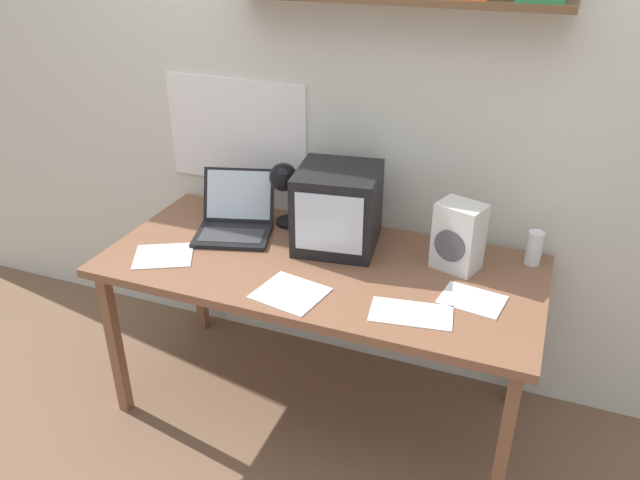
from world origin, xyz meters
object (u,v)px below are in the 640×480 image
corner_desk (320,275)px  open_notebook (472,300)px  laptop (235,217)px  loose_paper_near_laptop (411,313)px  printed_handout (290,293)px  space_heater (459,237)px  desk_lamp (284,183)px  loose_paper_near_monitor (164,256)px  crt_monitor (338,208)px  juice_glass (534,249)px

corner_desk → open_notebook: open_notebook is taller
laptop → loose_paper_near_laptop: (0.86, -0.35, -0.06)m
corner_desk → printed_handout: bearing=-94.1°
space_heater → printed_handout: bearing=-123.7°
desk_lamp → open_notebook: (0.84, -0.27, -0.21)m
loose_paper_near_laptop → loose_paper_near_monitor: bearing=178.1°
printed_handout → open_notebook: size_ratio=1.13×
corner_desk → loose_paper_near_laptop: (0.42, -0.22, 0.06)m
laptop → loose_paper_near_monitor: (-0.16, -0.31, -0.06)m
loose_paper_near_monitor → corner_desk: bearing=16.8°
loose_paper_near_monitor → laptop: bearing=63.0°
laptop → loose_paper_near_monitor: size_ratio=1.36×
loose_paper_near_monitor → open_notebook: size_ratio=1.22×
space_heater → open_notebook: bearing=-46.4°
laptop → crt_monitor: bearing=-11.5°
open_notebook → loose_paper_near_laptop: same height
juice_glass → loose_paper_near_monitor: bearing=-160.8°
laptop → corner_desk: bearing=-32.8°
open_notebook → juice_glass: bearing=63.6°
loose_paper_near_monitor → loose_paper_near_laptop: size_ratio=0.97×
open_notebook → corner_desk: bearing=175.0°
corner_desk → loose_paper_near_monitor: (-0.60, -0.18, 0.06)m
crt_monitor → laptop: (-0.45, -0.04, -0.10)m
desk_lamp → loose_paper_near_monitor: 0.57m
loose_paper_near_laptop → open_notebook: bearing=42.1°
corner_desk → open_notebook: (0.60, -0.05, 0.06)m
juice_glass → loose_paper_near_monitor: 1.46m
corner_desk → juice_glass: 0.84m
corner_desk → space_heater: size_ratio=6.42×
desk_lamp → juice_glass: (1.02, 0.08, -0.15)m
laptop → open_notebook: size_ratio=1.67×
corner_desk → crt_monitor: bearing=86.7°
laptop → open_notebook: (1.04, -0.18, -0.06)m
loose_paper_near_laptop → printed_handout: bearing=-175.7°
printed_handout → loose_paper_near_laptop: (0.44, 0.03, 0.00)m
juice_glass → desk_lamp: bearing=-175.4°
laptop → loose_paper_near_monitor: laptop is taller
space_heater → corner_desk: bearing=-144.2°
corner_desk → loose_paper_near_monitor: loose_paper_near_monitor is taller
crt_monitor → loose_paper_near_monitor: crt_monitor is taller
loose_paper_near_laptop → laptop: bearing=158.0°
laptop → printed_handout: size_ratio=1.48×
open_notebook → space_heater: bearing=115.4°
laptop → desk_lamp: (0.20, 0.08, 0.15)m
crt_monitor → space_heater: crt_monitor is taller
space_heater → loose_paper_near_laptop: bearing=-83.9°
crt_monitor → open_notebook: size_ratio=1.55×
space_heater → loose_paper_near_monitor: bearing=-144.6°
printed_handout → desk_lamp: bearing=116.0°
crt_monitor → juice_glass: (0.76, 0.13, -0.10)m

